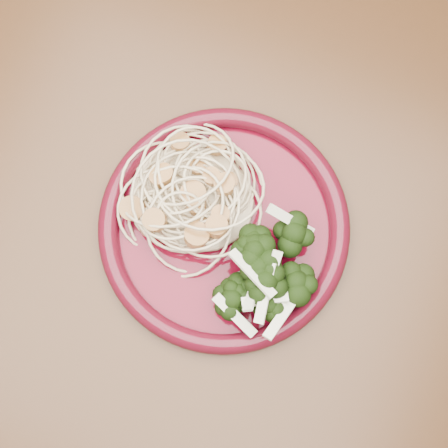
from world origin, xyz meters
TOP-DOWN VIEW (x-y plane):
  - dining_table at (0.00, 0.00)m, footprint 1.20×0.80m
  - dinner_plate at (0.05, 0.05)m, footprint 0.30×0.30m
  - spaghetti_pile at (0.01, 0.06)m, footprint 0.15×0.14m
  - scallop_cluster at (0.01, 0.06)m, footprint 0.15×0.15m
  - broccoli_pile at (0.09, 0.03)m, footprint 0.11×0.14m
  - onion_garnish at (0.09, 0.03)m, footprint 0.08×0.09m

SIDE VIEW (x-z plane):
  - dining_table at x=0.00m, z-range 0.28..1.03m
  - dinner_plate at x=0.05m, z-range 0.75..0.77m
  - spaghetti_pile at x=0.01m, z-range 0.76..0.78m
  - broccoli_pile at x=0.09m, z-range 0.76..0.80m
  - scallop_cluster at x=0.01m, z-range 0.78..0.82m
  - onion_garnish at x=0.09m, z-range 0.78..0.83m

